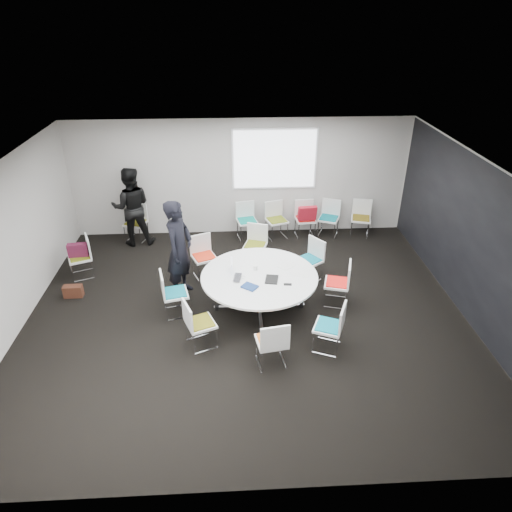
{
  "coord_description": "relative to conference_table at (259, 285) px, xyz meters",
  "views": [
    {
      "loc": [
        -0.19,
        -6.86,
        5.07
      ],
      "look_at": [
        0.2,
        0.4,
        1.0
      ],
      "focal_mm": 32.0,
      "sensor_mm": 36.0,
      "label": 1
    }
  ],
  "objects": [
    {
      "name": "room_shell",
      "position": [
        -0.15,
        -0.16,
        0.87
      ],
      "size": [
        8.08,
        7.08,
        2.88
      ],
      "color": "black",
      "rests_on": "ground"
    },
    {
      "name": "conference_table",
      "position": [
        0.0,
        0.0,
        0.0
      ],
      "size": [
        2.12,
        2.12,
        0.73
      ],
      "color": "silver",
      "rests_on": "ground"
    },
    {
      "name": "projection_screen",
      "position": [
        0.55,
        3.3,
        1.32
      ],
      "size": [
        1.9,
        0.03,
        1.35
      ],
      "primitive_type": "cube",
      "color": "white",
      "rests_on": "room_shell"
    },
    {
      "name": "chair_ring_a",
      "position": [
        1.48,
        0.1,
        -0.25
      ],
      "size": [
        0.55,
        0.56,
        0.88
      ],
      "rotation": [
        0.0,
        0.0,
        1.3
      ],
      "color": "silver",
      "rests_on": "ground"
    },
    {
      "name": "chair_ring_b",
      "position": [
        1.08,
        0.99,
        -0.25
      ],
      "size": [
        0.63,
        0.64,
        0.88
      ],
      "rotation": [
        0.0,
        0.0,
        2.2
      ],
      "color": "silver",
      "rests_on": "ground"
    },
    {
      "name": "chair_ring_c",
      "position": [
        0.02,
        1.69,
        -0.25
      ],
      "size": [
        0.57,
        0.57,
        0.88
      ],
      "rotation": [
        0.0,
        0.0,
        2.83
      ],
      "color": "silver",
      "rests_on": "ground"
    },
    {
      "name": "chair_ring_d",
      "position": [
        -1.07,
        1.24,
        -0.25
      ],
      "size": [
        0.6,
        0.59,
        0.88
      ],
      "rotation": [
        0.0,
        0.0,
        3.53
      ],
      "color": "silver",
      "rests_on": "ground"
    },
    {
      "name": "chair_ring_e",
      "position": [
        -1.55,
        -0.08,
        -0.25
      ],
      "size": [
        0.54,
        0.55,
        0.88
      ],
      "rotation": [
        0.0,
        0.0,
        4.95
      ],
      "color": "silver",
      "rests_on": "ground"
    },
    {
      "name": "chair_ring_f",
      "position": [
        -1.04,
        -0.99,
        -0.25
      ],
      "size": [
        0.59,
        0.6,
        0.88
      ],
      "rotation": [
        0.0,
        0.0,
        5.1
      ],
      "color": "silver",
      "rests_on": "ground"
    },
    {
      "name": "chair_ring_g",
      "position": [
        0.1,
        -1.51,
        -0.25
      ],
      "size": [
        0.53,
        0.52,
        0.88
      ],
      "rotation": [
        0.0,
        0.0,
        6.45
      ],
      "color": "silver",
      "rests_on": "ground"
    },
    {
      "name": "chair_ring_h",
      "position": [
        1.07,
        -1.19,
        -0.25
      ],
      "size": [
        0.59,
        0.6,
        0.88
      ],
      "rotation": [
        0.0,
        0.0,
        7.45
      ],
      "color": "silver",
      "rests_on": "ground"
    },
    {
      "name": "chair_back_a",
      "position": [
        -0.12,
        2.96,
        -0.25
      ],
      "size": [
        0.54,
        0.53,
        0.88
      ],
      "rotation": [
        0.0,
        0.0,
        3.34
      ],
      "color": "silver",
      "rests_on": "ground"
    },
    {
      "name": "chair_back_b",
      "position": [
        0.6,
        2.96,
        -0.25
      ],
      "size": [
        0.58,
        0.57,
        0.88
      ],
      "rotation": [
        0.0,
        0.0,
        3.45
      ],
      "color": "silver",
      "rests_on": "ground"
    },
    {
      "name": "chair_back_c",
      "position": [
        1.3,
        2.99,
        -0.25
      ],
      "size": [
        0.5,
        0.49,
        0.88
      ],
      "rotation": [
        0.0,
        0.0,
        3.23
      ],
      "color": "silver",
      "rests_on": "ground"
    },
    {
      "name": "chair_back_d",
      "position": [
        1.88,
        3.0,
        -0.25
      ],
      "size": [
        0.6,
        0.59,
        0.88
      ],
      "rotation": [
        0.0,
        0.0,
        2.73
      ],
      "color": "silver",
      "rests_on": "ground"
    },
    {
      "name": "chair_back_e",
      "position": [
        2.66,
        2.95,
        -0.25
      ],
      "size": [
        0.56,
        0.55,
        0.88
      ],
      "rotation": [
        0.0,
        0.0,
        2.88
      ],
      "color": "silver",
      "rests_on": "ground"
    },
    {
      "name": "chair_spare_left",
      "position": [
        -3.62,
        1.37,
        -0.25
      ],
      "size": [
        0.59,
        0.6,
        0.88
      ],
      "rotation": [
        0.0,
        0.0,
        1.96
      ],
      "color": "silver",
      "rests_on": "ground"
    },
    {
      "name": "chair_person_back",
      "position": [
        -2.78,
        3.0,
        -0.25
      ],
      "size": [
        0.58,
        0.57,
        0.88
      ],
      "rotation": [
        0.0,
        0.0,
        2.82
      ],
      "color": "silver",
      "rests_on": "ground"
    },
    {
      "name": "person_main",
      "position": [
        -1.48,
        0.61,
        0.45
      ],
      "size": [
        0.69,
        0.83,
        1.96
      ],
      "primitive_type": "imported",
      "rotation": [
        0.0,
        0.0,
        1.22
      ],
      "color": "black",
      "rests_on": "ground"
    },
    {
      "name": "person_back",
      "position": [
        -2.78,
        2.84,
        0.4
      ],
      "size": [
        0.99,
        0.82,
        1.86
      ],
      "primitive_type": "imported",
      "rotation": [
        0.0,
        0.0,
        3.28
      ],
      "color": "black",
      "rests_on": "ground"
    },
    {
      "name": "laptop",
      "position": [
        -0.35,
        -0.09,
        0.21
      ],
      "size": [
        0.25,
        0.34,
        0.02
      ],
      "primitive_type": "imported",
      "rotation": [
        0.0,
        0.0,
        1.41
      ],
      "color": "#333338",
      "rests_on": "conference_table"
    },
    {
      "name": "laptop_lid",
      "position": [
        -0.5,
        0.14,
        0.33
      ],
      "size": [
        0.02,
        0.3,
        0.22
      ],
      "primitive_type": "cube",
      "rotation": [
        0.0,
        0.0,
        1.57
      ],
      "color": "silver",
      "rests_on": "conference_table"
    },
    {
      "name": "notebook_black",
      "position": [
        0.21,
        -0.17,
        0.21
      ],
      "size": [
        0.27,
        0.33,
        0.02
      ],
      "primitive_type": "cube",
      "rotation": [
        0.0,
        0.0,
        -0.18
      ],
      "color": "black",
      "rests_on": "conference_table"
    },
    {
      "name": "tablet_folio",
      "position": [
        -0.19,
        -0.39,
        0.21
      ],
      "size": [
        0.33,
        0.32,
        0.03
      ],
      "primitive_type": "cube",
      "rotation": [
        0.0,
        0.0,
        -0.64
      ],
      "color": "navy",
      "rests_on": "conference_table"
    },
    {
      "name": "papers_right",
      "position": [
        0.53,
        0.31,
        0.2
      ],
      "size": [
        0.37,
        0.35,
        0.0
      ],
      "primitive_type": "cube",
      "rotation": [
        0.0,
        0.0,
        0.68
      ],
      "color": "silver",
      "rests_on": "conference_table"
    },
    {
      "name": "papers_front",
      "position": [
        0.75,
        0.02,
        0.2
      ],
      "size": [
        0.36,
        0.31,
        0.0
      ],
      "primitive_type": "cube",
      "rotation": [
        0.0,
        0.0,
        -0.42
      ],
      "color": "silver",
      "rests_on": "conference_table"
    },
    {
      "name": "cup",
      "position": [
        -0.06,
        0.2,
        0.25
      ],
      "size": [
        0.08,
        0.08,
        0.09
      ],
      "primitive_type": "cylinder",
      "color": "white",
      "rests_on": "conference_table"
    },
    {
      "name": "phone",
      "position": [
        0.48,
        -0.34,
        0.21
      ],
      "size": [
        0.15,
        0.08,
        0.01
      ],
      "primitive_type": "cube",
      "rotation": [
        0.0,
        0.0,
        -0.08
      ],
      "color": "black",
      "rests_on": "conference_table"
    },
    {
      "name": "maroon_bag",
      "position": [
        -3.64,
        1.36,
        0.09
      ],
      "size": [
        0.41,
        0.18,
        0.28
      ],
      "primitive_type": "cube",
      "rotation": [
        0.0,
        0.0,
        0.11
      ],
      "color": "#571730",
      "rests_on": "chair_spare_left"
    },
    {
      "name": "brown_bag",
      "position": [
        -3.61,
        0.59,
        -0.41
      ],
      "size": [
        0.36,
        0.17,
        0.24
      ],
      "primitive_type": "cube",
      "rotation": [
        0.0,
        0.0,
        0.02
      ],
      "color": "#422115",
      "rests_on": "ground"
    },
    {
      "name": "red_jacket",
      "position": [
        1.3,
        2.77,
        0.17
      ],
      "size": [
        0.45,
        0.2,
        0.36
      ],
      "primitive_type": "cube",
      "rotation": [
        0.17,
        0.0,
        0.1
      ],
      "color": "#AC1524",
      "rests_on": "chair_back_c"
    }
  ]
}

